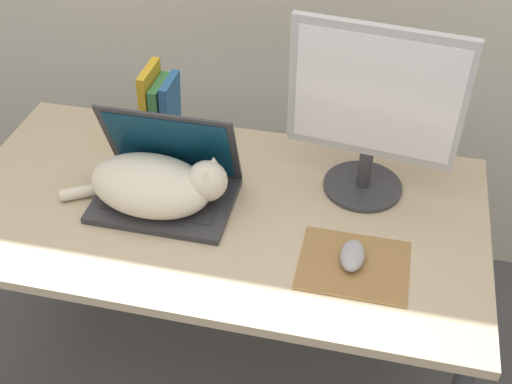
{
  "coord_description": "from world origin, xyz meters",
  "views": [
    {
      "loc": [
        0.38,
        -0.84,
        1.82
      ],
      "look_at": [
        0.11,
        0.33,
        0.81
      ],
      "focal_mm": 45.0,
      "sensor_mm": 36.0,
      "label": 1
    }
  ],
  "objects_px": {
    "cat": "(156,185)",
    "book_row": "(160,107)",
    "computer_mouse": "(352,255)",
    "laptop": "(166,183)",
    "external_monitor": "(373,109)"
  },
  "relations": [
    {
      "from": "cat",
      "to": "book_row",
      "type": "height_order",
      "value": "book_row"
    },
    {
      "from": "cat",
      "to": "computer_mouse",
      "type": "height_order",
      "value": "cat"
    },
    {
      "from": "cat",
      "to": "computer_mouse",
      "type": "distance_m",
      "value": 0.53
    },
    {
      "from": "laptop",
      "to": "computer_mouse",
      "type": "height_order",
      "value": "laptop"
    },
    {
      "from": "external_monitor",
      "to": "book_row",
      "type": "height_order",
      "value": "external_monitor"
    },
    {
      "from": "computer_mouse",
      "to": "book_row",
      "type": "relative_size",
      "value": 0.46
    },
    {
      "from": "cat",
      "to": "external_monitor",
      "type": "relative_size",
      "value": 0.95
    },
    {
      "from": "external_monitor",
      "to": "computer_mouse",
      "type": "xyz_separation_m",
      "value": [
        0.0,
        -0.28,
        -0.23
      ]
    },
    {
      "from": "cat",
      "to": "computer_mouse",
      "type": "bearing_deg",
      "value": -9.65
    },
    {
      "from": "cat",
      "to": "book_row",
      "type": "bearing_deg",
      "value": 107.17
    },
    {
      "from": "external_monitor",
      "to": "computer_mouse",
      "type": "relative_size",
      "value": 4.53
    },
    {
      "from": "laptop",
      "to": "cat",
      "type": "relative_size",
      "value": 0.8
    },
    {
      "from": "laptop",
      "to": "computer_mouse",
      "type": "bearing_deg",
      "value": -14.09
    },
    {
      "from": "laptop",
      "to": "book_row",
      "type": "xyz_separation_m",
      "value": [
        -0.11,
        0.27,
        0.05
      ]
    },
    {
      "from": "laptop",
      "to": "book_row",
      "type": "distance_m",
      "value": 0.29
    }
  ]
}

